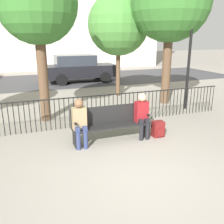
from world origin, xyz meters
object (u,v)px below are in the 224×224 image
object	(u,v)px
park_bench	(111,122)
tree_3	(171,2)
parked_car_0	(79,68)
backpack	(158,129)
tree_0	(37,5)
tree_2	(118,25)
lamp_post	(191,39)
seated_person_0	(80,120)
seated_person_1	(142,113)

from	to	relation	value
park_bench	tree_3	size ratio (longest dim) A/B	0.38
park_bench	parked_car_0	size ratio (longest dim) A/B	0.50
backpack	tree_0	distance (m)	5.01
tree_2	parked_car_0	world-z (taller)	tree_2
backpack	lamp_post	bearing A→B (deg)	41.18
backpack	lamp_post	size ratio (longest dim) A/B	0.11
seated_person_0	lamp_post	xyz separation A→B (m)	(4.57, 2.01, 1.88)
backpack	tree_3	distance (m)	5.30
tree_3	lamp_post	distance (m)	1.71
backpack	tree_0	world-z (taller)	tree_0
seated_person_0	backpack	world-z (taller)	seated_person_0
seated_person_0	tree_3	distance (m)	6.17
backpack	parked_car_0	xyz separation A→B (m)	(-0.05, 9.31, 0.63)
backpack	tree_2	world-z (taller)	tree_2
park_bench	backpack	size ratio (longest dim) A/B	4.78
seated_person_0	seated_person_1	xyz separation A→B (m)	(1.70, 0.00, 0.01)
tree_0	tree_3	size ratio (longest dim) A/B	0.88
backpack	tree_2	distance (m)	5.90
seated_person_0	seated_person_1	size ratio (longest dim) A/B	0.99
tree_2	tree_3	xyz separation A→B (m)	(1.34, -1.91, 0.75)
park_bench	lamp_post	bearing A→B (deg)	26.85
tree_2	parked_car_0	distance (m)	4.92
tree_2	tree_3	bearing A→B (deg)	-54.82
park_bench	tree_2	world-z (taller)	tree_2
park_bench	seated_person_0	world-z (taller)	seated_person_0
seated_person_1	tree_2	bearing A→B (deg)	75.74
seated_person_1	parked_car_0	size ratio (longest dim) A/B	0.29
park_bench	seated_person_0	bearing A→B (deg)	-171.37
tree_0	tree_2	world-z (taller)	tree_0
tree_0	park_bench	bearing A→B (deg)	-57.93
backpack	parked_car_0	world-z (taller)	parked_car_0
tree_0	tree_3	bearing A→B (deg)	7.06
tree_0	seated_person_1	bearing A→B (deg)	-46.85
park_bench	backpack	world-z (taller)	park_bench
park_bench	backpack	xyz separation A→B (m)	(1.30, -0.23, -0.29)
tree_0	parked_car_0	distance (m)	7.77
park_bench	lamp_post	size ratio (longest dim) A/B	0.53
park_bench	tree_0	bearing A→B (deg)	122.07
park_bench	seated_person_1	size ratio (longest dim) A/B	1.70
park_bench	tree_2	xyz separation A→B (m)	(2.10, 4.82, 2.65)
park_bench	tree_3	world-z (taller)	tree_3
backpack	tree_3	size ratio (longest dim) A/B	0.08
seated_person_0	tree_0	bearing A→B (deg)	103.54
backpack	parked_car_0	bearing A→B (deg)	90.34
tree_0	tree_2	xyz separation A→B (m)	(3.55, 2.51, -0.39)
tree_3	park_bench	bearing A→B (deg)	-139.74
seated_person_0	tree_3	xyz separation A→B (m)	(4.30, 3.05, 3.21)
seated_person_1	backpack	world-z (taller)	seated_person_1
seated_person_1	tree_0	world-z (taller)	tree_0
tree_2	tree_3	distance (m)	2.45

